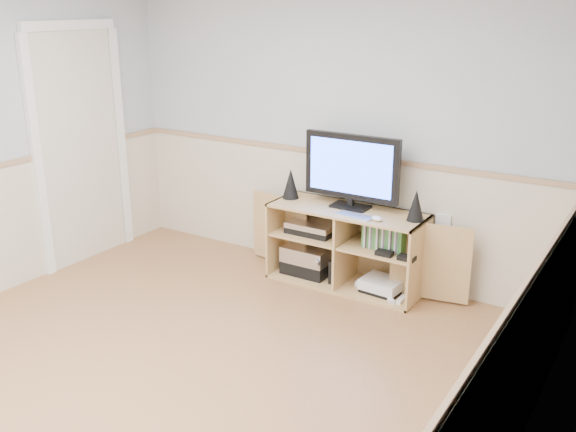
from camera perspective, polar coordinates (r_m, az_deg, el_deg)
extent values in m
cube|color=tan|center=(4.09, -12.02, -14.90)|extent=(4.00, 4.50, 0.02)
cube|color=silver|center=(2.62, 19.68, -4.25)|extent=(0.02, 4.50, 2.50)
cube|color=silver|center=(5.36, 4.05, 8.02)|extent=(4.00, 0.02, 2.50)
cube|color=beige|center=(5.52, 3.79, 0.32)|extent=(4.00, 0.01, 1.00)
cube|color=tan|center=(5.38, 3.87, 5.57)|extent=(4.00, 0.02, 0.04)
cube|color=beige|center=(5.91, -17.96, 5.68)|extent=(0.03, 0.82, 2.00)
cube|color=tan|center=(5.36, 5.11, -5.92)|extent=(1.27, 0.48, 0.02)
cube|color=tan|center=(5.13, 5.31, 0.50)|extent=(1.27, 0.48, 0.02)
cube|color=tan|center=(5.53, -0.57, -1.54)|extent=(0.02, 0.48, 0.65)
cube|color=tan|center=(5.01, 11.60, -4.10)|extent=(0.02, 0.48, 0.65)
cube|color=tan|center=(5.43, 6.31, -2.03)|extent=(1.27, 0.02, 0.65)
cube|color=tan|center=(5.24, 5.21, -2.78)|extent=(0.02, 0.46, 0.61)
cube|color=tan|center=(5.36, 2.20, -1.59)|extent=(0.61, 0.44, 0.02)
cube|color=tan|center=(5.09, 8.41, -2.87)|extent=(0.61, 0.44, 0.02)
cube|color=tan|center=(5.61, -0.76, -1.24)|extent=(0.61, 0.12, 0.61)
cube|color=tan|center=(5.05, 12.52, -4.00)|extent=(0.61, 0.12, 0.61)
cube|color=black|center=(5.17, 5.57, 0.86)|extent=(0.30, 0.18, 0.02)
cube|color=black|center=(5.16, 5.58, 1.28)|extent=(0.05, 0.04, 0.06)
cube|color=black|center=(5.08, 5.68, 4.38)|extent=(0.80, 0.05, 0.51)
cube|color=blue|center=(5.06, 5.54, 4.32)|extent=(0.71, 0.01, 0.42)
cone|color=black|center=(5.37, 0.24, 2.90)|extent=(0.14, 0.14, 0.25)
cone|color=black|center=(4.90, 11.30, 0.94)|extent=(0.13, 0.13, 0.24)
cube|color=silver|center=(4.95, 5.97, 0.00)|extent=(0.31, 0.15, 0.01)
ellipsoid|color=white|center=(4.88, 7.90, -0.22)|extent=(0.11, 0.10, 0.04)
cube|color=black|center=(5.49, 1.80, -4.50)|extent=(0.40, 0.30, 0.11)
cube|color=silver|center=(5.44, 1.81, -3.34)|extent=(0.40, 0.30, 0.13)
cube|color=black|center=(5.35, 2.20, -1.23)|extent=(0.40, 0.28, 0.05)
cube|color=silver|center=(5.33, 2.21, -0.75)|extent=(0.40, 0.28, 0.05)
cube|color=black|center=(5.31, 4.15, -4.85)|extent=(0.04, 0.14, 0.20)
cube|color=white|center=(5.29, 7.38, -5.97)|extent=(0.22, 0.18, 0.05)
cube|color=black|center=(5.20, 8.35, -6.52)|extent=(0.32, 0.26, 0.03)
cube|color=white|center=(5.18, 8.37, -5.97)|extent=(0.33, 0.28, 0.08)
cube|color=white|center=(5.07, 10.05, -7.32)|extent=(0.04, 0.14, 0.03)
cube|color=white|center=(5.21, 10.52, -6.60)|extent=(0.09, 0.15, 0.03)
cube|color=#3F8C3F|center=(5.03, 8.58, -1.86)|extent=(0.33, 0.14, 0.19)
cube|color=white|center=(5.11, 13.65, -0.50)|extent=(0.12, 0.03, 0.12)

